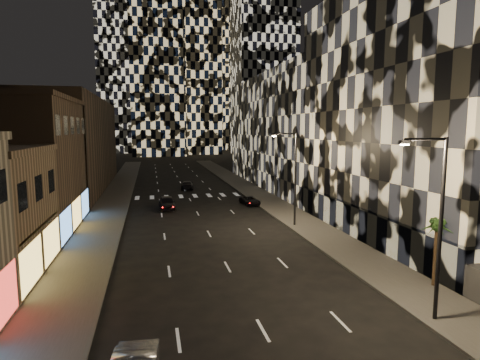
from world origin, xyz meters
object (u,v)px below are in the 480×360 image
car_dark_rightlane (250,201)px  palm_tree (437,230)px  streetlight_far (293,172)px  car_dark_oncoming (187,185)px  streetlight_near (437,216)px  car_dark_midlane (167,203)px

car_dark_rightlane → palm_tree: (4.50, -27.97, 3.01)m
streetlight_far → car_dark_oncoming: 28.14m
streetlight_near → car_dark_oncoming: streetlight_near is taller
car_dark_midlane → streetlight_near: bearing=-70.3°
palm_tree → streetlight_near: bearing=-130.0°
streetlight_near → car_dark_rightlane: 32.11m
streetlight_near → car_dark_rightlane: bearing=92.4°
car_dark_oncoming → palm_tree: palm_tree is taller
car_dark_midlane → car_dark_rightlane: 10.30m
streetlight_far → car_dark_midlane: (-11.63, 11.11, -4.57)m
streetlight_far → car_dark_rightlane: size_ratio=2.35×
streetlight_near → car_dark_rightlane: (-1.35, 31.71, -4.82)m
streetlight_near → palm_tree: 5.22m
car_dark_oncoming → streetlight_far: bearing=112.8°
streetlight_near → car_dark_midlane: streetlight_near is taller
streetlight_far → palm_tree: streetlight_far is taller
streetlight_near → palm_tree: streetlight_near is taller
streetlight_near → streetlight_far: same height
car_dark_rightlane → palm_tree: size_ratio=0.93×
streetlight_far → streetlight_near: bearing=-90.0°
streetlight_far → car_dark_oncoming: streetlight_far is taller
car_dark_midlane → car_dark_rightlane: (10.28, 0.60, -0.25)m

